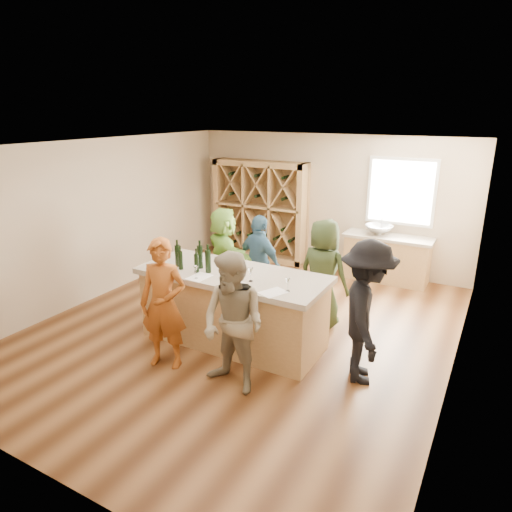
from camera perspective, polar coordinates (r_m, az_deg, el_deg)
The scene contains 33 objects.
floor at distance 7.27m, azimuth -1.47°, elevation -9.35°, with size 6.00×7.00×0.10m, color brown.
ceiling at distance 6.47m, azimuth -1.68°, elevation 14.12°, with size 6.00×7.00×0.10m, color white.
wall_back at distance 9.86m, azimuth 9.03°, elevation 6.74°, with size 6.00×0.10×2.80m, color #C1AA8C.
wall_front at distance 4.29m, azimuth -26.83°, elevation -10.20°, with size 6.00×0.10×2.80m, color #C1AA8C.
wall_left at distance 8.64m, azimuth -19.34°, elevation 4.35°, with size 0.10×7.00×2.80m, color #C1AA8C.
wall_right at distance 5.87m, azimuth 25.05°, elevation -2.51°, with size 0.10×7.00×2.80m, color #C1AA8C.
window_frame at distance 9.33m, azimuth 17.69°, elevation 7.66°, with size 1.30×0.06×1.30m, color white.
window_pane at distance 9.29m, azimuth 17.65°, elevation 7.63°, with size 1.18×0.01×1.18m, color white.
wine_rack at distance 10.28m, azimuth 0.50°, elevation 5.70°, with size 2.20×0.45×2.20m, color tan.
back_counter_base at distance 9.40m, azimuth 16.00°, elevation -0.42°, with size 1.60×0.58×0.86m, color tan.
back_counter_top at distance 9.27m, azimuth 16.24°, elevation 2.28°, with size 1.70×0.62×0.06m, color #AFA28F.
sink at distance 9.28m, azimuth 15.11°, elevation 3.18°, with size 0.54×0.54×0.19m, color silver.
faucet at distance 9.44m, azimuth 15.41°, elevation 3.75°, with size 0.02×0.02×0.30m, color silver.
tasting_counter_base at distance 6.67m, azimuth -2.88°, elevation -6.74°, with size 2.60×1.00×1.00m, color tan.
tasting_counter_top at distance 6.46m, azimuth -2.96°, elevation -2.39°, with size 2.72×1.12×0.08m, color #AFA28F.
wine_bottle_a at distance 6.73m, azimuth -9.77°, elevation 0.03°, with size 0.08×0.08×0.32m, color black.
wine_bottle_b at distance 6.61m, azimuth -9.41°, elevation -0.53°, with size 0.07×0.07×0.27m, color black.
wine_bottle_c at distance 6.61m, azimuth -7.01°, elevation -0.12°, with size 0.08×0.08×0.33m, color black.
wine_bottle_d at distance 6.45m, azimuth -7.44°, elevation -0.91°, with size 0.07×0.07×0.27m, color black.
wine_bottle_e at distance 6.42m, azimuth -6.01°, elevation -0.65°, with size 0.08×0.08×0.33m, color black.
wine_glass_a at distance 6.23m, azimuth -7.54°, elevation -2.05°, with size 0.07×0.07×0.18m, color white.
wine_glass_b at distance 5.95m, azimuth -3.62°, elevation -2.91°, with size 0.07×0.07×0.17m, color white.
wine_glass_d at distance 6.08m, azimuth -0.68°, elevation -2.34°, with size 0.07×0.07×0.19m, color white.
wine_glass_e at distance 5.77m, azimuth 3.97°, elevation -3.65°, with size 0.06×0.06×0.17m, color white.
tasting_menu_a at distance 6.31m, azimuth -7.08°, elevation -2.61°, with size 0.24×0.33×0.00m, color white.
tasting_menu_b at distance 5.97m, azimuth -2.61°, elevation -3.71°, with size 0.24×0.32×0.00m, color white.
tasting_menu_c at distance 5.75m, azimuth 2.18°, elevation -4.57°, with size 0.24×0.33×0.00m, color white.
person_near_left at distance 6.05m, azimuth -11.49°, elevation -5.89°, with size 0.64×0.47×1.75m, color #994C19.
person_near_right at distance 5.44m, azimuth -2.85°, elevation -8.44°, with size 0.84×0.46×1.73m, color gray.
person_server at distance 5.76m, azimuth 13.62°, elevation -6.89°, with size 1.18×0.55×1.83m, color black.
person_far_mid at distance 7.59m, azimuth 0.45°, elevation -0.96°, with size 0.96×0.49×1.64m, color #335972.
person_far_right at distance 7.14m, azimuth 8.38°, elevation -2.13°, with size 0.84×0.54×1.71m, color #263319.
person_far_left at distance 8.11m, azimuth -4.01°, elevation 0.31°, with size 1.54×0.55×1.66m, color #8CC64C.
Camera 1 is at (3.29, -5.55, 3.28)m, focal length 32.00 mm.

